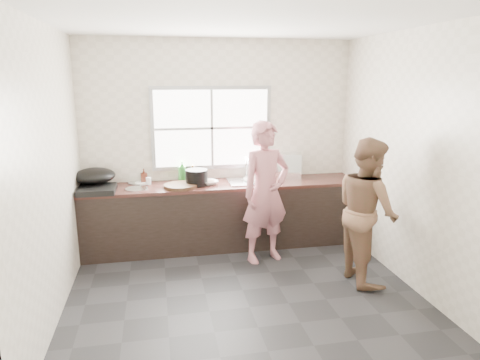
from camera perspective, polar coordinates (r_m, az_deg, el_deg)
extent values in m
cube|color=#252527|center=(4.71, 0.34, -14.52)|extent=(3.60, 3.20, 0.01)
cube|color=silver|center=(4.18, 0.40, 20.36)|extent=(3.60, 3.20, 0.01)
cube|color=beige|center=(5.80, -2.80, 5.02)|extent=(3.60, 0.01, 2.70)
cube|color=beige|center=(4.27, -24.10, 0.75)|extent=(0.01, 3.20, 2.70)
cube|color=silver|center=(4.92, 21.45, 2.55)|extent=(0.01, 3.20, 2.70)
cube|color=beige|center=(2.74, 7.10, -4.86)|extent=(3.60, 0.01, 2.70)
cube|color=black|center=(5.71, -2.23, -4.81)|extent=(3.60, 0.62, 0.82)
cube|color=#361B16|center=(5.59, -2.27, -0.63)|extent=(3.60, 0.64, 0.04)
cube|color=silver|center=(5.65, 1.23, -0.21)|extent=(0.55, 0.45, 0.02)
cylinder|color=silver|center=(5.81, 0.82, 1.64)|extent=(0.02, 0.02, 0.30)
cube|color=#9EA0A5|center=(5.74, -3.80, 6.93)|extent=(1.60, 0.05, 1.10)
cube|color=white|center=(5.72, -3.77, 6.91)|extent=(1.50, 0.01, 1.00)
imported|color=#C1737C|center=(5.16, 3.44, -2.28)|extent=(0.67, 0.54, 1.60)
imported|color=brown|center=(4.86, 16.58, -3.91)|extent=(0.61, 0.78, 1.60)
cylinder|color=#332113|center=(5.41, -7.94, -0.79)|extent=(0.42, 0.42, 0.04)
cube|color=#B0B3B7|center=(5.50, -5.21, -0.25)|extent=(0.20, 0.15, 0.01)
imported|color=white|center=(5.52, -4.09, -0.33)|extent=(0.28, 0.28, 0.05)
imported|color=silver|center=(5.50, 2.84, -0.29)|extent=(0.25, 0.25, 0.07)
imported|color=white|center=(5.67, 1.26, 0.11)|extent=(0.24, 0.24, 0.06)
cylinder|color=black|center=(5.49, -5.81, 0.34)|extent=(0.37, 0.37, 0.20)
cylinder|color=white|center=(5.71, -12.88, -0.38)|extent=(0.24, 0.24, 0.02)
imported|color=#287D2A|center=(5.69, -7.71, 1.17)|extent=(0.11, 0.11, 0.28)
imported|color=#502014|center=(5.73, -12.68, 0.47)|extent=(0.08, 0.09, 0.17)
imported|color=#472911|center=(5.75, -6.31, 0.87)|extent=(0.16, 0.16, 0.19)
cylinder|color=white|center=(5.64, -12.11, -0.12)|extent=(0.08, 0.08, 0.09)
cube|color=black|center=(5.42, -18.53, -1.22)|extent=(0.44, 0.44, 0.07)
ellipsoid|color=black|center=(5.61, -18.82, 0.54)|extent=(0.66, 0.66, 0.19)
cube|color=silver|center=(5.97, 6.01, 2.04)|extent=(0.51, 0.42, 0.33)
cylinder|color=silver|center=(5.44, -13.62, -1.13)|extent=(0.30, 0.30, 0.01)
cylinder|color=#A5A8AC|center=(5.74, -13.42, -0.34)|extent=(0.29, 0.29, 0.01)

